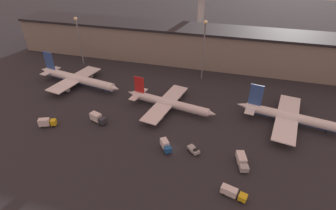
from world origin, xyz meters
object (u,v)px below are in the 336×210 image
object	(u,v)px
airplane_1	(168,103)
control_tower	(201,8)
service_vehicle_0	(233,193)
service_vehicle_5	(165,145)
service_vehicle_3	(194,150)
service_vehicle_2	(98,118)
service_vehicle_4	(47,122)
airplane_0	(77,79)
airplane_2	(291,117)
service_vehicle_1	(242,161)

from	to	relation	value
airplane_1	control_tower	bearing A→B (deg)	101.70
airplane_1	service_vehicle_0	size ratio (longest dim) A/B	5.38
airplane_1	service_vehicle_5	world-z (taller)	airplane_1
airplane_1	service_vehicle_3	bearing A→B (deg)	-46.85
service_vehicle_2	service_vehicle_4	bearing A→B (deg)	-136.47
airplane_0	service_vehicle_3	world-z (taller)	airplane_0
airplane_2	service_vehicle_4	distance (m)	92.45
service_vehicle_5	service_vehicle_2	bearing A→B (deg)	-141.65
airplane_0	service_vehicle_2	world-z (taller)	airplane_0
service_vehicle_4	service_vehicle_5	world-z (taller)	service_vehicle_4
airplane_1	control_tower	xyz separation A→B (m)	(-2.58, 88.42, 19.66)
control_tower	service_vehicle_1	bearing A→B (deg)	-73.50
service_vehicle_4	service_vehicle_0	bearing A→B (deg)	-34.54
airplane_0	service_vehicle_1	world-z (taller)	airplane_0
airplane_2	service_vehicle_2	world-z (taller)	airplane_2
service_vehicle_0	service_vehicle_1	distance (m)	13.35
airplane_2	service_vehicle_1	world-z (taller)	airplane_2
airplane_2	service_vehicle_3	size ratio (longest dim) A/B	8.72
service_vehicle_2	airplane_2	bearing A→B (deg)	34.11
airplane_2	service_vehicle_1	bearing A→B (deg)	-111.60
service_vehicle_0	service_vehicle_2	size ratio (longest dim) A/B	1.01
service_vehicle_3	service_vehicle_5	world-z (taller)	service_vehicle_5
airplane_2	control_tower	bearing A→B (deg)	130.26
airplane_2	control_tower	xyz separation A→B (m)	(-50.24, 86.22, 19.34)
service_vehicle_1	service_vehicle_4	size ratio (longest dim) A/B	1.24
service_vehicle_2	service_vehicle_5	bearing A→B (deg)	4.36
airplane_2	control_tower	size ratio (longest dim) A/B	1.08
service_vehicle_3	airplane_2	bearing A→B (deg)	80.64
control_tower	service_vehicle_5	bearing A→B (deg)	-85.70
service_vehicle_5	service_vehicle_1	bearing A→B (deg)	52.55
service_vehicle_1	service_vehicle_3	size ratio (longest dim) A/B	1.70
airplane_1	service_vehicle_0	distance (m)	47.91
control_tower	service_vehicle_4	bearing A→B (deg)	-108.77
service_vehicle_2	airplane_1	bearing A→B (deg)	54.33
airplane_0	control_tower	world-z (taller)	control_tower
service_vehicle_0	control_tower	distance (m)	132.07
airplane_0	service_vehicle_3	xyz separation A→B (m)	(63.34, -31.87, -2.24)
airplane_2	service_vehicle_5	xyz separation A→B (m)	(-41.75, -26.73, -1.39)
airplane_2	service_vehicle_5	bearing A→B (deg)	-137.33
airplane_2	service_vehicle_5	distance (m)	49.59
service_vehicle_2	control_tower	distance (m)	109.07
airplane_2	service_vehicle_2	bearing A→B (deg)	-155.21
airplane_2	service_vehicle_2	xyz separation A→B (m)	(-71.38, -18.80, -1.21)
airplane_1	airplane_0	bearing A→B (deg)	-179.82
airplane_0	airplane_1	world-z (taller)	airplane_0
airplane_0	airplane_1	xyz separation A→B (m)	(48.00, -8.34, -0.53)
service_vehicle_3	service_vehicle_5	distance (m)	9.51
airplane_1	service_vehicle_3	size ratio (longest dim) A/B	8.43
service_vehicle_2	airplane_0	bearing A→B (deg)	153.60
service_vehicle_0	service_vehicle_3	distance (m)	19.99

